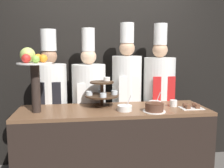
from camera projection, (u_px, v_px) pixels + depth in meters
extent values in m
cube|color=black|center=(104.00, 62.00, 3.44)|extent=(10.00, 0.06, 2.80)
cube|color=black|center=(113.00, 153.00, 2.70)|extent=(2.00, 0.62, 0.92)
cube|color=brown|center=(113.00, 110.00, 2.64)|extent=(2.00, 0.62, 0.03)
cylinder|color=#3D2819|center=(102.00, 106.00, 2.74)|extent=(0.17, 0.17, 0.02)
cylinder|color=#3D2819|center=(102.00, 94.00, 2.72)|extent=(0.04, 0.04, 0.28)
cylinder|color=#3D2819|center=(102.00, 96.00, 2.72)|extent=(0.37, 0.37, 0.02)
cylinder|color=#3D2819|center=(102.00, 82.00, 2.70)|extent=(0.26, 0.26, 0.02)
cylinder|color=silver|center=(114.00, 93.00, 2.74)|extent=(0.07, 0.07, 0.04)
cylinder|color=red|center=(114.00, 93.00, 2.74)|extent=(0.06, 0.06, 0.03)
cylinder|color=silver|center=(101.00, 91.00, 2.85)|extent=(0.07, 0.07, 0.04)
cylinder|color=beige|center=(101.00, 91.00, 2.85)|extent=(0.06, 0.06, 0.03)
cylinder|color=silver|center=(89.00, 93.00, 2.70)|extent=(0.07, 0.07, 0.04)
cylinder|color=green|center=(89.00, 94.00, 2.70)|extent=(0.06, 0.06, 0.03)
cylinder|color=silver|center=(103.00, 95.00, 2.58)|extent=(0.07, 0.07, 0.04)
cylinder|color=gold|center=(103.00, 96.00, 2.59)|extent=(0.06, 0.06, 0.03)
cylinder|color=white|center=(107.00, 79.00, 2.77)|extent=(0.07, 0.07, 0.04)
cylinder|color=#2D231E|center=(36.00, 88.00, 2.46)|extent=(0.09, 0.09, 0.48)
cylinder|color=white|center=(35.00, 63.00, 2.42)|extent=(0.34, 0.34, 0.01)
sphere|color=orange|center=(43.00, 58.00, 2.45)|extent=(0.08, 0.08, 0.08)
sphere|color=orange|center=(38.00, 58.00, 2.50)|extent=(0.08, 0.08, 0.08)
sphere|color=#ADC160|center=(28.00, 55.00, 2.45)|extent=(0.15, 0.15, 0.15)
sphere|color=red|center=(26.00, 58.00, 2.36)|extent=(0.09, 0.09, 0.09)
sphere|color=#84B742|center=(36.00, 59.00, 2.34)|extent=(0.07, 0.07, 0.07)
cylinder|color=white|center=(154.00, 111.00, 2.50)|extent=(0.23, 0.23, 0.01)
cylinder|color=brown|center=(154.00, 107.00, 2.50)|extent=(0.18, 0.18, 0.08)
cylinder|color=#472819|center=(154.00, 103.00, 2.49)|extent=(0.18, 0.18, 0.01)
cylinder|color=white|center=(173.00, 103.00, 2.73)|extent=(0.08, 0.08, 0.07)
cube|color=white|center=(191.00, 108.00, 2.65)|extent=(0.23, 0.17, 0.01)
cube|color=brown|center=(188.00, 107.00, 2.61)|extent=(0.04, 0.04, 0.04)
cube|color=brown|center=(197.00, 106.00, 2.62)|extent=(0.04, 0.04, 0.04)
cube|color=brown|center=(185.00, 105.00, 2.67)|extent=(0.04, 0.04, 0.04)
cube|color=brown|center=(195.00, 105.00, 2.69)|extent=(0.04, 0.04, 0.04)
cylinder|color=white|center=(125.00, 108.00, 2.54)|extent=(0.15, 0.15, 0.06)
cylinder|color=#BCBCC1|center=(129.00, 101.00, 2.54)|extent=(0.05, 0.01, 0.11)
cylinder|color=white|center=(155.00, 104.00, 2.75)|extent=(0.14, 0.14, 0.05)
cylinder|color=#BCBCC1|center=(158.00, 97.00, 2.75)|extent=(0.05, 0.01, 0.11)
cube|color=#28282D|center=(52.00, 141.00, 3.10)|extent=(0.30, 0.16, 0.89)
cylinder|color=silver|center=(50.00, 85.00, 3.00)|extent=(0.40, 0.40, 0.51)
cube|color=black|center=(49.00, 96.00, 2.83)|extent=(0.28, 0.01, 0.32)
sphere|color=#A37556|center=(49.00, 56.00, 2.95)|extent=(0.19, 0.19, 0.19)
cylinder|color=white|center=(48.00, 40.00, 2.92)|extent=(0.18, 0.18, 0.25)
cube|color=#38332D|center=(90.00, 140.00, 3.16)|extent=(0.31, 0.17, 0.86)
cylinder|color=white|center=(89.00, 86.00, 3.07)|extent=(0.41, 0.41, 0.53)
cube|color=white|center=(90.00, 97.00, 2.89)|extent=(0.29, 0.01, 0.34)
sphere|color=#DBB28E|center=(88.00, 57.00, 3.02)|extent=(0.19, 0.19, 0.19)
cylinder|color=white|center=(88.00, 40.00, 2.99)|extent=(0.16, 0.16, 0.28)
cube|color=#38332D|center=(126.00, 137.00, 3.23)|extent=(0.27, 0.15, 0.89)
cylinder|color=white|center=(127.00, 80.00, 3.12)|extent=(0.37, 0.37, 0.60)
cube|color=white|center=(129.00, 92.00, 2.97)|extent=(0.26, 0.01, 0.38)
sphere|color=tan|center=(127.00, 48.00, 3.06)|extent=(0.19, 0.19, 0.19)
cylinder|color=white|center=(127.00, 33.00, 3.04)|extent=(0.17, 0.17, 0.24)
cube|color=black|center=(158.00, 136.00, 3.28)|extent=(0.30, 0.16, 0.89)
cylinder|color=white|center=(159.00, 80.00, 3.18)|extent=(0.40, 0.40, 0.58)
cube|color=red|center=(164.00, 92.00, 3.01)|extent=(0.28, 0.01, 0.37)
sphere|color=tan|center=(160.00, 50.00, 3.12)|extent=(0.19, 0.19, 0.19)
cylinder|color=white|center=(160.00, 34.00, 3.10)|extent=(0.17, 0.17, 0.26)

